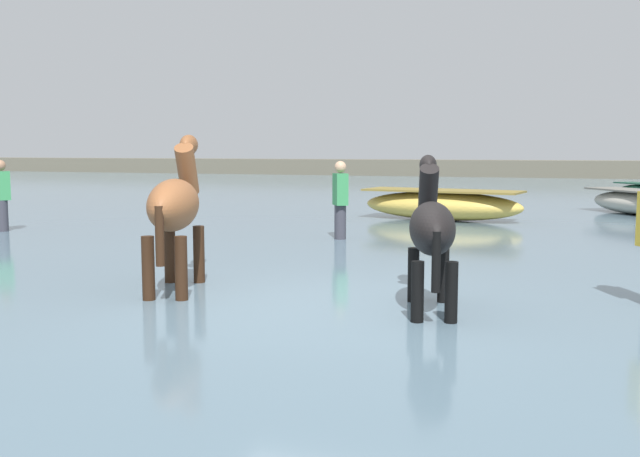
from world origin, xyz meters
name	(u,v)px	position (x,y,z in m)	size (l,w,h in m)	color
ground_plane	(320,334)	(0.00, 0.00, 0.00)	(120.00, 120.00, 0.00)	#84755B
water_surface	(465,223)	(0.00, 10.00, 0.15)	(90.00, 90.00, 0.29)	slate
horse_lead_chestnut	(176,209)	(-1.76, 0.25, 1.18)	(0.90, 1.83, 2.00)	brown
horse_trailing_black	(431,232)	(1.06, 0.17, 1.05)	(0.72, 1.64, 1.77)	black
boat_mid_channel	(633,202)	(3.68, 11.99, 0.58)	(2.30, 2.69, 0.58)	#B2AD9E
boat_far_inshore	(442,205)	(-0.37, 8.98, 0.62)	(3.67, 1.67, 0.66)	gold
person_spectator_far	(2,201)	(-7.77, 4.08, 0.87)	(0.37, 0.37, 1.63)	#383842
person_wading_close	(340,206)	(-1.43, 5.07, 0.87)	(0.34, 0.38, 1.63)	#383842
far_shoreline	(530,171)	(0.00, 34.81, 0.61)	(80.00, 2.40, 1.22)	#605B4C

